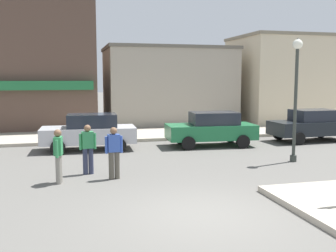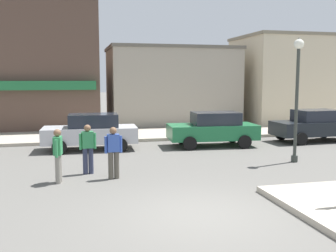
# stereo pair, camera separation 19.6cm
# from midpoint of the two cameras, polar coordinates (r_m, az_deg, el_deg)

# --- Properties ---
(ground_plane) EXTENTS (160.00, 160.00, 0.00)m
(ground_plane) POSITION_cam_midpoint_polar(r_m,az_deg,el_deg) (9.19, 5.51, -12.74)
(ground_plane) COLOR #5B5954
(kerb_far) EXTENTS (80.00, 4.00, 0.15)m
(kerb_far) POSITION_cam_midpoint_polar(r_m,az_deg,el_deg) (21.10, -5.55, -1.31)
(kerb_far) COLOR #A89E8C
(kerb_far) RESTS_ON ground
(lamp_post) EXTENTS (0.36, 0.36, 4.54)m
(lamp_post) POSITION_cam_midpoint_polar(r_m,az_deg,el_deg) (15.11, 18.62, 6.08)
(lamp_post) COLOR #333833
(lamp_post) RESTS_ON ground
(parked_car_nearest) EXTENTS (4.07, 2.01, 1.56)m
(parked_car_nearest) POSITION_cam_midpoint_polar(r_m,az_deg,el_deg) (17.30, -10.81, -0.75)
(parked_car_nearest) COLOR #B7B7BC
(parked_car_nearest) RESTS_ON ground
(parked_car_second) EXTENTS (4.11, 2.09, 1.56)m
(parked_car_second) POSITION_cam_midpoint_polar(r_m,az_deg,el_deg) (18.03, 6.87, -0.37)
(parked_car_second) COLOR #1E6B3D
(parked_car_second) RESTS_ON ground
(parked_car_third) EXTENTS (4.05, 1.98, 1.56)m
(parked_car_third) POSITION_cam_midpoint_polar(r_m,az_deg,el_deg) (20.58, 20.70, 0.13)
(parked_car_third) COLOR black
(parked_car_third) RESTS_ON ground
(pedestrian_crossing_near) EXTENTS (0.27, 0.56, 1.61)m
(pedestrian_crossing_near) POSITION_cam_midpoint_polar(r_m,az_deg,el_deg) (12.03, -15.23, -3.95)
(pedestrian_crossing_near) COLOR gray
(pedestrian_crossing_near) RESTS_ON ground
(pedestrian_crossing_far) EXTENTS (0.56, 0.27, 1.61)m
(pedestrian_crossing_far) POSITION_cam_midpoint_polar(r_m,az_deg,el_deg) (12.94, -11.14, -3.08)
(pedestrian_crossing_far) COLOR #2D334C
(pedestrian_crossing_far) RESTS_ON ground
(pedestrian_kerb_side) EXTENTS (0.56, 0.25, 1.61)m
(pedestrian_kerb_side) POSITION_cam_midpoint_polar(r_m,az_deg,el_deg) (12.18, -7.46, -3.63)
(pedestrian_kerb_side) COLOR #4C473D
(pedestrian_kerb_side) RESTS_ON ground
(building_corner_shop) EXTENTS (9.84, 8.93, 8.04)m
(building_corner_shop) POSITION_cam_midpoint_polar(r_m,az_deg,el_deg) (27.12, -20.50, 8.48)
(building_corner_shop) COLOR brown
(building_corner_shop) RESTS_ON ground
(building_storefront_left_near) EXTENTS (8.37, 5.48, 5.12)m
(building_storefront_left_near) POSITION_cam_midpoint_polar(r_m,az_deg,el_deg) (26.57, 0.63, 5.80)
(building_storefront_left_near) COLOR #9E9384
(building_storefront_left_near) RESTS_ON ground
(building_storefront_left_mid) EXTENTS (8.43, 5.71, 5.98)m
(building_storefront_left_mid) POSITION_cam_midpoint_polar(r_m,az_deg,el_deg) (29.41, 18.51, 6.40)
(building_storefront_left_mid) COLOR beige
(building_storefront_left_mid) RESTS_ON ground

